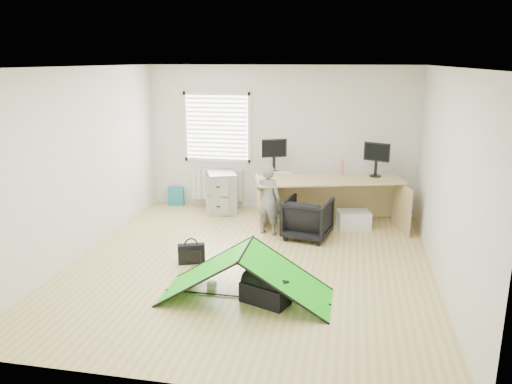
% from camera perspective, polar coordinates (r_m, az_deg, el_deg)
% --- Properties ---
extents(ground, '(5.50, 5.50, 0.00)m').
position_cam_1_polar(ground, '(7.09, -0.62, -8.26)').
color(ground, tan).
rests_on(ground, ground).
extents(back_wall, '(5.00, 0.02, 2.70)m').
position_cam_1_polar(back_wall, '(9.34, 2.77, 6.02)').
color(back_wall, silver).
rests_on(back_wall, ground).
extents(window, '(1.20, 0.06, 1.20)m').
position_cam_1_polar(window, '(9.52, -4.48, 7.37)').
color(window, silver).
rests_on(window, back_wall).
extents(radiator, '(1.00, 0.12, 0.60)m').
position_cam_1_polar(radiator, '(9.69, -4.41, 0.88)').
color(radiator, silver).
rests_on(radiator, back_wall).
extents(desk, '(2.58, 1.43, 0.84)m').
position_cam_1_polar(desk, '(8.61, 8.26, -1.24)').
color(desk, tan).
rests_on(desk, ground).
extents(filing_cabinet, '(0.70, 0.79, 0.76)m').
position_cam_1_polar(filing_cabinet, '(9.39, -3.95, 0.00)').
color(filing_cabinet, '#999C9E').
rests_on(filing_cabinet, ground).
extents(monitor_left, '(0.46, 0.28, 0.44)m').
position_cam_1_polar(monitor_left, '(8.89, 2.07, 3.65)').
color(monitor_left, black).
rests_on(monitor_left, desk).
extents(monitor_right, '(0.45, 0.27, 0.43)m').
position_cam_1_polar(monitor_right, '(8.80, 13.55, 3.11)').
color(monitor_right, black).
rests_on(monitor_right, desk).
extents(keyboard, '(0.49, 0.22, 0.02)m').
position_cam_1_polar(keyboard, '(8.84, 2.62, 2.21)').
color(keyboard, beige).
rests_on(keyboard, desk).
extents(thermos, '(0.09, 0.09, 0.26)m').
position_cam_1_polar(thermos, '(8.82, 9.76, 2.77)').
color(thermos, '#C4716E').
rests_on(thermos, desk).
extents(office_chair, '(0.83, 0.84, 0.65)m').
position_cam_1_polar(office_chair, '(8.05, 5.92, -3.02)').
color(office_chair, black).
rests_on(office_chair, ground).
extents(person, '(0.48, 0.37, 1.17)m').
position_cam_1_polar(person, '(8.11, 1.40, -0.90)').
color(person, slate).
rests_on(person, ground).
extents(kite, '(2.05, 0.90, 0.64)m').
position_cam_1_polar(kite, '(6.02, -1.18, -9.34)').
color(kite, '#1BCD13').
rests_on(kite, ground).
extents(storage_crate, '(0.61, 0.49, 0.30)m').
position_cam_1_polar(storage_crate, '(8.67, 11.09, -3.13)').
color(storage_crate, silver).
rests_on(storage_crate, ground).
extents(tote_bag, '(0.32, 0.18, 0.36)m').
position_cam_1_polar(tote_bag, '(9.97, -9.12, -0.47)').
color(tote_bag, teal).
rests_on(tote_bag, ground).
extents(laptop_bag, '(0.39, 0.24, 0.28)m').
position_cam_1_polar(laptop_bag, '(7.13, -7.39, -7.02)').
color(laptop_bag, black).
rests_on(laptop_bag, ground).
extents(white_box, '(0.11, 0.11, 0.09)m').
position_cam_1_polar(white_box, '(6.39, -5.09, -10.58)').
color(white_box, silver).
rests_on(white_box, ground).
extents(duffel_bag, '(0.63, 0.48, 0.25)m').
position_cam_1_polar(duffel_bag, '(6.00, 1.05, -11.50)').
color(duffel_bag, black).
rests_on(duffel_bag, ground).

